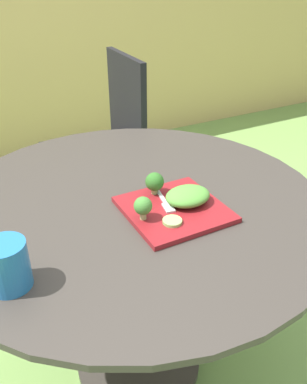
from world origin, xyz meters
The scene contains 11 objects.
ground_plane centered at (0.00, 0.00, 0.00)m, with size 12.00×12.00×0.00m, color #70994C.
bamboo_fence centered at (0.00, 2.01, 0.74)m, with size 8.00×0.08×1.47m, color tan.
patio_table centered at (0.00, 0.00, 0.50)m, with size 1.07×1.07×0.71m.
patio_chair centered at (0.28, 0.91, 0.53)m, with size 0.46×0.46×0.90m.
salad_plate centered at (0.06, -0.11, 0.71)m, with size 0.25×0.25×0.01m, color maroon.
drinking_glass centered at (-0.37, -0.19, 0.75)m, with size 0.09×0.09×0.10m.
fork centered at (0.05, -0.07, 0.72)m, with size 0.04×0.15×0.00m.
lettuce_mound centered at (0.11, -0.11, 0.74)m, with size 0.12×0.10×0.04m, color #519338.
broccoli_floret_0 centered at (-0.03, -0.12, 0.76)m, with size 0.05×0.05×0.06m.
broccoli_floret_1 centered at (0.05, -0.02, 0.76)m, with size 0.05×0.05×0.06m.
cucumber_slice_0 centered at (0.02, -0.17, 0.72)m, with size 0.05×0.05×0.01m, color #8EB766.
Camera 1 is at (-0.40, -0.87, 1.28)m, focal length 37.46 mm.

